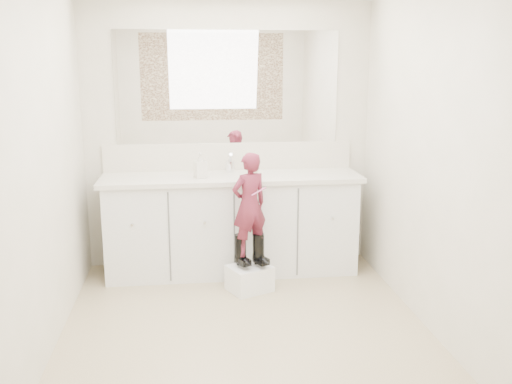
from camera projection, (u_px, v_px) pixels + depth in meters
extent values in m
plane|color=#9A8164|center=(246.00, 332.00, 4.04)|extent=(3.00, 3.00, 0.00)
plane|color=beige|center=(229.00, 136.00, 5.22)|extent=(2.60, 0.00, 2.60)
plane|color=beige|center=(284.00, 231.00, 2.32)|extent=(2.60, 0.00, 2.60)
plane|color=beige|center=(42.00, 170.00, 3.62)|extent=(0.00, 3.00, 3.00)
plane|color=beige|center=(433.00, 161.00, 3.93)|extent=(0.00, 3.00, 3.00)
cube|color=silver|center=(232.00, 226.00, 5.13)|extent=(2.20, 0.55, 0.85)
cube|color=beige|center=(231.00, 178.00, 5.02)|extent=(2.28, 0.58, 0.04)
cube|color=beige|center=(229.00, 156.00, 5.25)|extent=(2.28, 0.03, 0.25)
cube|color=white|center=(228.00, 88.00, 5.11)|extent=(2.00, 0.02, 1.00)
cube|color=#472819|center=(285.00, 120.00, 2.23)|extent=(2.00, 0.01, 1.20)
cylinder|color=silver|center=(230.00, 167.00, 5.16)|extent=(0.08, 0.08, 0.10)
imported|color=#C2B59B|center=(254.00, 170.00, 5.00)|extent=(0.11, 0.11, 0.09)
imported|color=silver|center=(200.00, 165.00, 4.90)|extent=(0.12, 0.12, 0.22)
cube|color=white|center=(250.00, 278.00, 4.75)|extent=(0.42, 0.39, 0.21)
imported|color=#A13147|center=(249.00, 205.00, 4.61)|extent=(0.37, 0.32, 0.85)
cylinder|color=#D25192|center=(259.00, 191.00, 4.53)|extent=(0.13, 0.07, 0.06)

